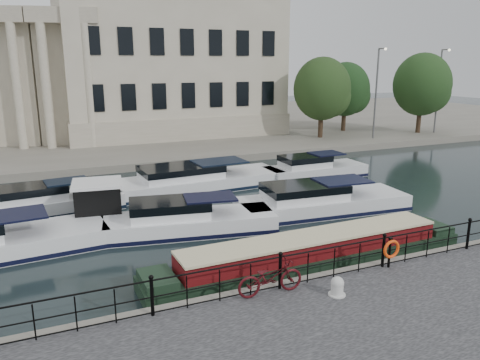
% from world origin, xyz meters
% --- Properties ---
extents(ground_plane, '(160.00, 160.00, 0.00)m').
position_xyz_m(ground_plane, '(0.00, 0.00, 0.00)').
color(ground_plane, black).
rests_on(ground_plane, ground).
extents(far_bank, '(120.00, 42.00, 0.55)m').
position_xyz_m(far_bank, '(0.00, 39.00, 0.28)').
color(far_bank, '#6B665B').
rests_on(far_bank, ground_plane).
extents(railing, '(24.14, 0.14, 1.22)m').
position_xyz_m(railing, '(0.00, -2.25, 1.20)').
color(railing, black).
rests_on(railing, near_quay).
extents(civic_building, '(53.55, 31.84, 16.85)m').
position_xyz_m(civic_building, '(-1.00, 34.71, 7.04)').
color(civic_building, '#ADA38C').
rests_on(civic_building, far_bank).
extents(lamp_posts, '(8.24, 1.55, 8.07)m').
position_xyz_m(lamp_posts, '(26.00, 20.70, 4.80)').
color(lamp_posts, '#59595B').
rests_on(lamp_posts, far_bank).
extents(bicycle, '(2.12, 0.80, 1.10)m').
position_xyz_m(bicycle, '(-0.44, -2.45, 1.10)').
color(bicycle, '#420B10').
rests_on(bicycle, near_quay).
extents(mooring_bollard, '(0.53, 0.53, 0.59)m').
position_xyz_m(mooring_bollard, '(1.38, -3.32, 0.83)').
color(mooring_bollard, beige).
rests_on(mooring_bollard, near_quay).
extents(life_ring_post, '(0.66, 0.18, 1.08)m').
position_xyz_m(life_ring_post, '(4.16, -2.44, 1.22)').
color(life_ring_post, black).
rests_on(life_ring_post, near_quay).
extents(narrowboat, '(13.07, 1.99, 1.48)m').
position_xyz_m(narrowboat, '(2.53, -0.15, 0.37)').
color(narrowboat, black).
rests_on(narrowboat, ground_plane).
extents(harbour_hut, '(3.30, 2.87, 2.18)m').
position_xyz_m(harbour_hut, '(-4.21, 7.50, 0.95)').
color(harbour_hut, '#6B665B').
rests_on(harbour_hut, ground_plane).
extents(cabin_cruisers, '(27.61, 10.57, 1.99)m').
position_xyz_m(cabin_cruisers, '(0.07, 8.25, 0.37)').
color(cabin_cruisers, white).
rests_on(cabin_cruisers, ground_plane).
extents(trees, '(16.02, 9.33, 7.78)m').
position_xyz_m(trees, '(23.43, 23.08, 4.85)').
color(trees, black).
rests_on(trees, far_bank).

